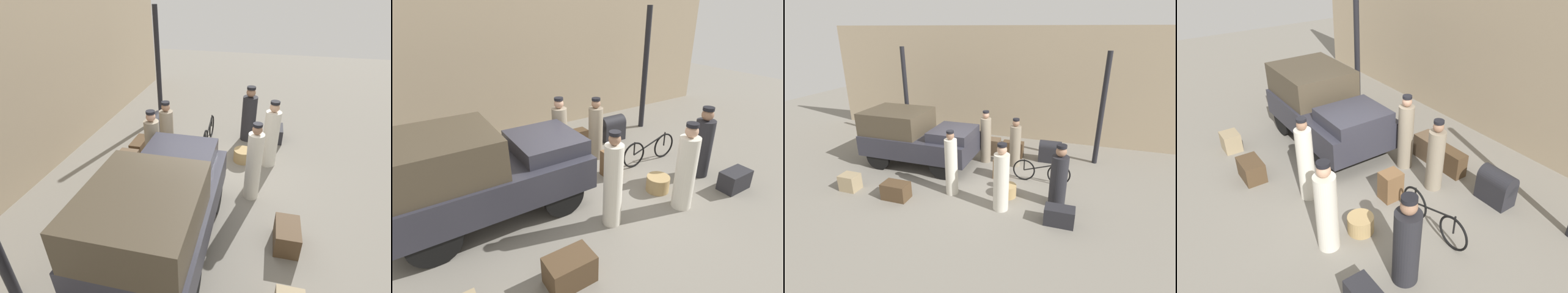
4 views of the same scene
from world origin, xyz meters
TOP-DOWN VIEW (x-y plane):
  - ground_plane at (0.00, 0.00)m, footprint 30.00×30.00m
  - station_building_facade at (0.00, 4.08)m, footprint 16.00×0.15m
  - canopy_pillar_left at (-3.60, 2.29)m, footprint 0.17×0.17m
  - truck at (-2.14, 0.33)m, footprint 3.71×1.85m
  - bicycle at (2.13, 0.24)m, footprint 1.72×0.04m
  - wicker_basket at (1.35, -0.88)m, footprint 0.51×0.51m
  - porter_with_bicycle at (2.70, -0.90)m, footprint 0.44×0.44m
  - conductor_in_dark_uniform at (-0.18, -1.20)m, footprint 0.35×0.35m
  - porter_carrying_trunk at (1.10, 1.21)m, footprint 0.37×0.37m
  - porter_lifting_near_truck at (0.06, 1.23)m, footprint 0.36×0.36m
  - porter_standing_middle at (1.34, -1.56)m, footprint 0.40×0.40m
  - trunk_barrel_dark at (2.20, 1.93)m, footprint 0.74×0.44m
  - trunk_large_brown at (-3.06, -1.94)m, footprint 0.50×0.42m
  - trunk_wicker_pale at (-1.52, -1.96)m, footprint 0.72×0.45m
  - suitcase_small_leather at (0.88, 1.94)m, footprint 0.74×0.33m
  - suitcase_tan_flat at (0.87, 0.20)m, footprint 0.37×0.43m
  - trunk_umber_medium at (0.08, 1.97)m, footprint 0.57×0.48m

SIDE VIEW (x-z plane):
  - ground_plane at x=0.00m, z-range 0.00..0.00m
  - wicker_basket at x=1.35m, z-range 0.00..0.34m
  - trunk_wicker_pale at x=-1.52m, z-range 0.00..0.47m
  - trunk_large_brown at x=-3.06m, z-range 0.00..0.48m
  - suitcase_small_leather at x=0.88m, z-range 0.00..0.57m
  - trunk_umber_medium at x=0.08m, z-range 0.00..0.58m
  - suitcase_tan_flat at x=0.87m, z-range 0.00..0.64m
  - bicycle at x=2.13m, z-range -0.01..0.71m
  - trunk_barrel_dark at x=2.20m, z-range 0.01..0.77m
  - porter_carrying_trunk at x=1.10m, z-range -0.07..1.59m
  - porter_with_bicycle at x=2.70m, z-range -0.08..1.62m
  - porter_standing_middle at x=1.34m, z-range -0.08..1.74m
  - porter_lifting_near_truck at x=0.06m, z-range -0.07..1.76m
  - conductor_in_dark_uniform at x=-0.18m, z-range -0.07..1.80m
  - truck at x=-2.14m, z-range 0.09..1.93m
  - canopy_pillar_left at x=-3.60m, z-range 0.00..3.76m
  - station_building_facade at x=0.00m, z-range 0.00..4.50m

